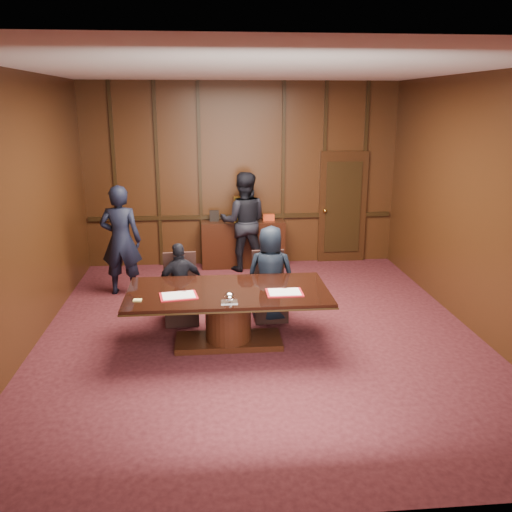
{
  "coord_description": "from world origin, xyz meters",
  "views": [
    {
      "loc": [
        -0.68,
        -6.94,
        3.09
      ],
      "look_at": [
        -0.02,
        0.25,
        1.05
      ],
      "focal_mm": 38.0,
      "sensor_mm": 36.0,
      "label": 1
    }
  ],
  "objects_px": {
    "witness_left": "(121,240)",
    "witness_right": "(244,222)",
    "conference_table": "(228,308)",
    "signatory_right": "(270,274)",
    "sideboard": "(243,242)",
    "signatory_left": "(180,284)"
  },
  "relations": [
    {
      "from": "signatory_left",
      "to": "signatory_right",
      "type": "xyz_separation_m",
      "value": [
        1.3,
        0.0,
        0.11
      ]
    },
    {
      "from": "signatory_left",
      "to": "witness_left",
      "type": "distance_m",
      "value": 1.74
    },
    {
      "from": "sideboard",
      "to": "witness_left",
      "type": "distance_m",
      "value": 2.57
    },
    {
      "from": "signatory_right",
      "to": "witness_left",
      "type": "relative_size",
      "value": 0.77
    },
    {
      "from": "signatory_left",
      "to": "witness_right",
      "type": "bearing_deg",
      "value": -132.19
    },
    {
      "from": "conference_table",
      "to": "signatory_right",
      "type": "height_order",
      "value": "signatory_right"
    },
    {
      "from": "conference_table",
      "to": "witness_right",
      "type": "height_order",
      "value": "witness_right"
    },
    {
      "from": "signatory_left",
      "to": "witness_right",
      "type": "height_order",
      "value": "witness_right"
    },
    {
      "from": "signatory_left",
      "to": "conference_table",
      "type": "bearing_deg",
      "value": 110.01
    },
    {
      "from": "witness_left",
      "to": "witness_right",
      "type": "relative_size",
      "value": 0.98
    },
    {
      "from": "witness_right",
      "to": "signatory_left",
      "type": "bearing_deg",
      "value": 71.73
    },
    {
      "from": "sideboard",
      "to": "witness_right",
      "type": "xyz_separation_m",
      "value": [
        -0.0,
        -0.22,
        0.45
      ]
    },
    {
      "from": "sideboard",
      "to": "signatory_left",
      "type": "distance_m",
      "value": 2.98
    },
    {
      "from": "signatory_left",
      "to": "signatory_right",
      "type": "bearing_deg",
      "value": 160.92
    },
    {
      "from": "conference_table",
      "to": "witness_left",
      "type": "xyz_separation_m",
      "value": [
        -1.67,
        2.17,
        0.41
      ]
    },
    {
      "from": "witness_left",
      "to": "witness_right",
      "type": "xyz_separation_m",
      "value": [
        2.11,
        1.18,
        0.02
      ]
    },
    {
      "from": "sideboard",
      "to": "signatory_right",
      "type": "relative_size",
      "value": 1.13
    },
    {
      "from": "witness_left",
      "to": "witness_right",
      "type": "bearing_deg",
      "value": -145.96
    },
    {
      "from": "witness_right",
      "to": "signatory_right",
      "type": "bearing_deg",
      "value": 99.58
    },
    {
      "from": "conference_table",
      "to": "signatory_left",
      "type": "xyz_separation_m",
      "value": [
        -0.65,
        0.8,
        0.09
      ]
    },
    {
      "from": "conference_table",
      "to": "signatory_left",
      "type": "relative_size",
      "value": 2.19
    },
    {
      "from": "signatory_right",
      "to": "witness_right",
      "type": "xyz_separation_m",
      "value": [
        -0.21,
        2.55,
        0.23
      ]
    }
  ]
}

